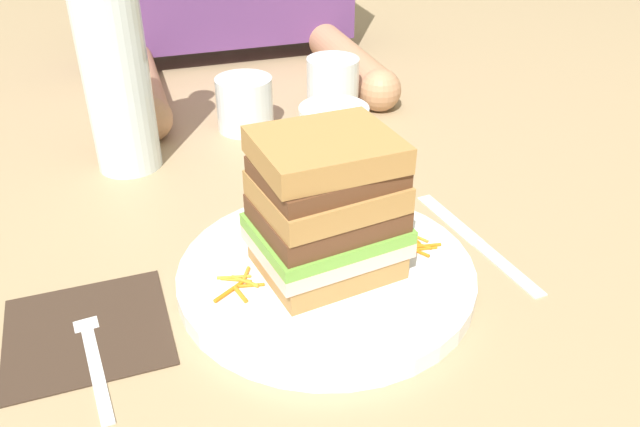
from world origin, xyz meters
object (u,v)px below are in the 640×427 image
object	(u,v)px
napkin_dark	(87,330)
water_bottle	(112,51)
empty_tumbler_0	(333,88)
sandwich	(330,207)
fork	(90,344)
juice_glass	(334,146)
knife	(479,243)
main_plate	(330,274)
empty_tumbler_1	(245,104)

from	to	relation	value
napkin_dark	water_bottle	distance (m)	0.34
napkin_dark	empty_tumbler_0	size ratio (longest dim) A/B	1.56
sandwich	napkin_dark	world-z (taller)	sandwich
fork	juice_glass	world-z (taller)	juice_glass
sandwich	water_bottle	distance (m)	0.35
fork	juice_glass	bearing A→B (deg)	37.79
fork	knife	xyz separation A→B (m)	(0.38, 0.03, -0.00)
main_plate	sandwich	distance (m)	0.07
sandwich	juice_glass	bearing A→B (deg)	69.91
fork	water_bottle	xyz separation A→B (m)	(0.06, 0.33, 0.14)
sandwich	empty_tumbler_0	world-z (taller)	sandwich
main_plate	fork	xyz separation A→B (m)	(-0.22, -0.02, -0.00)
sandwich	empty_tumbler_0	distance (m)	0.39
fork	empty_tumbler_1	world-z (taller)	empty_tumbler_1
empty_tumbler_0	main_plate	bearing A→B (deg)	-109.37
sandwich	main_plate	bearing A→B (deg)	-56.56
main_plate	water_bottle	size ratio (longest dim) A/B	0.85
sandwich	knife	xyz separation A→B (m)	(0.17, 0.01, -0.08)
juice_glass	empty_tumbler_1	world-z (taller)	juice_glass
juice_glass	empty_tumbler_0	bearing A→B (deg)	71.30
napkin_dark	empty_tumbler_1	size ratio (longest dim) A/B	1.75
fork	napkin_dark	bearing A→B (deg)	96.54
sandwich	juice_glass	world-z (taller)	sandwich
main_plate	empty_tumbler_1	xyz separation A→B (m)	(0.00, 0.37, 0.03)
water_bottle	knife	bearing A→B (deg)	-41.84
napkin_dark	knife	xyz separation A→B (m)	(0.38, 0.01, 0.00)
sandwich	empty_tumbler_1	distance (m)	0.37
sandwich	fork	size ratio (longest dim) A/B	0.85
knife	water_bottle	xyz separation A→B (m)	(-0.33, 0.29, 0.14)
sandwich	empty_tumbler_1	world-z (taller)	sandwich
fork	main_plate	bearing A→B (deg)	6.18
empty_tumbler_0	empty_tumbler_1	world-z (taller)	empty_tumbler_0
sandwich	juice_glass	distance (m)	0.22
water_bottle	empty_tumbler_1	size ratio (longest dim) A/B	4.17
main_plate	fork	size ratio (longest dim) A/B	1.65
empty_tumbler_1	main_plate	bearing A→B (deg)	-90.23
sandwich	napkin_dark	xyz separation A→B (m)	(-0.22, -0.00, -0.08)
knife	napkin_dark	bearing A→B (deg)	-178.19
napkin_dark	juice_glass	distance (m)	0.36
empty_tumbler_1	juice_glass	bearing A→B (deg)	-66.78
sandwich	water_bottle	bearing A→B (deg)	117.90
fork	empty_tumbler_0	world-z (taller)	empty_tumbler_0
main_plate	napkin_dark	xyz separation A→B (m)	(-0.22, -0.00, -0.01)
sandwich	water_bottle	xyz separation A→B (m)	(-0.16, 0.30, 0.06)
knife	empty_tumbler_0	bearing A→B (deg)	95.73
empty_tumbler_0	juice_glass	bearing A→B (deg)	-108.70
napkin_dark	empty_tumbler_0	distance (m)	0.51
water_bottle	empty_tumbler_1	xyz separation A→B (m)	(0.16, 0.06, -0.11)
fork	juice_glass	size ratio (longest dim) A/B	1.90
main_plate	fork	world-z (taller)	main_plate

